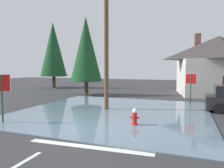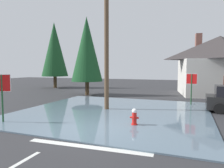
{
  "view_description": "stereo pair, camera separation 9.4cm",
  "coord_description": "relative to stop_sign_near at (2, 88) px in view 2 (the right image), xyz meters",
  "views": [
    {
      "loc": [
        3.91,
        -7.97,
        2.67
      ],
      "look_at": [
        -0.02,
        2.68,
        1.8
      ],
      "focal_mm": 33.43,
      "sensor_mm": 36.0,
      "label": 1
    },
    {
      "loc": [
        4.0,
        -7.93,
        2.67
      ],
      "look_at": [
        -0.02,
        2.68,
        1.8
      ],
      "focal_mm": 33.43,
      "sensor_mm": 36.0,
      "label": 2
    }
  ],
  "objects": [
    {
      "name": "utility_pole",
      "position": [
        3.51,
        4.73,
        2.92
      ],
      "size": [
        1.6,
        0.28,
        8.89
      ],
      "color": "brown",
      "rests_on": "ground"
    },
    {
      "name": "fire_hydrant",
      "position": [
        6.1,
        1.76,
        -1.31
      ],
      "size": [
        0.41,
        0.35,
        0.81
      ],
      "color": "red",
      "rests_on": "ground"
    },
    {
      "name": "house",
      "position": [
        11.07,
        15.52,
        1.3
      ],
      "size": [
        8.63,
        7.79,
        6.25
      ],
      "color": "beige",
      "rests_on": "ground"
    },
    {
      "name": "ground_plane",
      "position": [
        4.48,
        0.49,
        -1.76
      ],
      "size": [
        80.0,
        80.0,
        0.1
      ],
      "primitive_type": "cube",
      "color": "#2D2D30"
    },
    {
      "name": "stop_sign_far",
      "position": [
        8.55,
        8.44,
        -0.09
      ],
      "size": [
        0.74,
        0.11,
        2.27
      ],
      "color": "#1E4C28",
      "rests_on": "ground"
    },
    {
      "name": "pine_tree_mid_left",
      "position": [
        -8.69,
        16.16,
        3.43
      ],
      "size": [
        3.49,
        3.49,
        8.73
      ],
      "color": "#4C3823",
      "rests_on": "ground"
    },
    {
      "name": "stop_sign_near",
      "position": [
        0.0,
        0.0,
        0.0
      ],
      "size": [
        0.76,
        0.39,
        2.37
      ],
      "color": "#1E4C28",
      "rests_on": "ground"
    },
    {
      "name": "flood_puddle",
      "position": [
        4.14,
        4.27,
        -1.68
      ],
      "size": [
        10.99,
        10.7,
        0.06
      ],
      "primitive_type": "cube",
      "color": "slate",
      "rests_on": "ground"
    },
    {
      "name": "lane_stop_bar",
      "position": [
        5.25,
        -1.3,
        -1.7
      ],
      "size": [
        4.49,
        0.53,
        0.01
      ],
      "primitive_type": "cube",
      "rotation": [
        0.0,
        0.0,
        0.05
      ],
      "color": "silver",
      "rests_on": "ground"
    },
    {
      "name": "pine_tree_tall_left",
      "position": [
        -1.06,
        10.83,
        2.78
      ],
      "size": [
        3.05,
        3.05,
        7.63
      ],
      "color": "#4C3823",
      "rests_on": "ground"
    }
  ]
}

